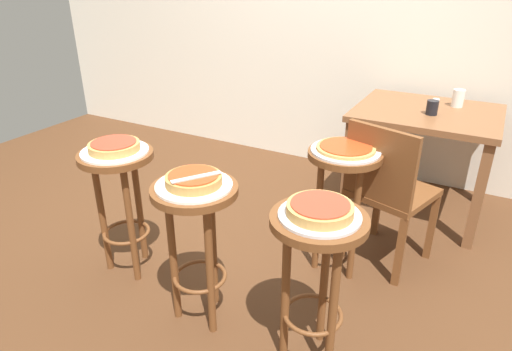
% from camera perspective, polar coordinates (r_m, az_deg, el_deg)
% --- Properties ---
extents(ground_plane, '(6.00, 6.00, 0.00)m').
position_cam_1_polar(ground_plane, '(2.73, -2.25, -10.21)').
color(ground_plane, '#4C2D19').
extents(stool_foreground, '(0.38, 0.38, 0.71)m').
position_cam_1_polar(stool_foreground, '(2.04, -7.56, -6.13)').
color(stool_foreground, brown).
rests_on(stool_foreground, ground_plane).
extents(serving_plate_foreground, '(0.33, 0.33, 0.01)m').
position_cam_1_polar(serving_plate_foreground, '(1.95, -7.88, -1.25)').
color(serving_plate_foreground, white).
rests_on(serving_plate_foreground, stool_foreground).
extents(pizza_foreground, '(0.24, 0.24, 0.05)m').
position_cam_1_polar(pizza_foreground, '(1.93, -7.93, -0.49)').
color(pizza_foreground, '#B78442').
rests_on(pizza_foreground, serving_plate_foreground).
extents(stool_middle, '(0.38, 0.38, 0.71)m').
position_cam_1_polar(stool_middle, '(1.82, 7.70, -10.32)').
color(stool_middle, brown).
rests_on(stool_middle, ground_plane).
extents(serving_plate_middle, '(0.32, 0.32, 0.01)m').
position_cam_1_polar(serving_plate_middle, '(1.72, 8.07, -5.04)').
color(serving_plate_middle, silver).
rests_on(serving_plate_middle, stool_middle).
extents(pizza_middle, '(0.25, 0.25, 0.05)m').
position_cam_1_polar(pizza_middle, '(1.71, 8.13, -4.22)').
color(pizza_middle, tan).
rests_on(pizza_middle, serving_plate_middle).
extents(stool_leftside, '(0.38, 0.38, 0.71)m').
position_cam_1_polar(stool_leftside, '(2.47, -16.91, -1.22)').
color(stool_leftside, brown).
rests_on(stool_leftside, ground_plane).
extents(serving_plate_leftside, '(0.34, 0.34, 0.01)m').
position_cam_1_polar(serving_plate_leftside, '(2.39, -17.49, 2.94)').
color(serving_plate_leftside, white).
rests_on(serving_plate_leftside, stool_leftside).
extents(pizza_leftside, '(0.26, 0.26, 0.05)m').
position_cam_1_polar(pizza_leftside, '(2.38, -17.57, 3.57)').
color(pizza_leftside, tan).
rests_on(pizza_leftside, serving_plate_leftside).
extents(stool_rear, '(0.38, 0.38, 0.71)m').
position_cam_1_polar(stool_rear, '(2.42, 10.91, -1.14)').
color(stool_rear, brown).
rests_on(stool_rear, ground_plane).
extents(serving_plate_rear, '(0.36, 0.36, 0.01)m').
position_cam_1_polar(serving_plate_rear, '(2.34, 11.30, 3.12)').
color(serving_plate_rear, silver).
rests_on(serving_plate_rear, stool_rear).
extents(pizza_rear, '(0.30, 0.30, 0.02)m').
position_cam_1_polar(pizza_rear, '(2.33, 11.33, 3.48)').
color(pizza_rear, tan).
rests_on(pizza_rear, serving_plate_rear).
extents(dining_table, '(0.89, 0.77, 0.73)m').
position_cam_1_polar(dining_table, '(3.18, 20.69, 5.78)').
color(dining_table, brown).
rests_on(dining_table, ground_plane).
extents(cup_near_edge, '(0.07, 0.07, 0.09)m').
position_cam_1_polar(cup_near_edge, '(3.04, 21.47, 8.03)').
color(cup_near_edge, black).
rests_on(cup_near_edge, dining_table).
extents(cup_far_edge, '(0.07, 0.07, 0.11)m').
position_cam_1_polar(cup_far_edge, '(3.28, 24.28, 8.94)').
color(cup_far_edge, silver).
rests_on(cup_far_edge, dining_table).
extents(condiment_shaker, '(0.04, 0.04, 0.08)m').
position_cam_1_polar(condiment_shaker, '(3.14, 21.83, 8.36)').
color(condiment_shaker, white).
rests_on(condiment_shaker, dining_table).
extents(wooden_chair, '(0.50, 0.50, 0.85)m').
position_cam_1_polar(wooden_chair, '(2.55, 16.30, -1.78)').
color(wooden_chair, brown).
rests_on(wooden_chair, ground_plane).
extents(pizza_server_knife, '(0.14, 0.20, 0.01)m').
position_cam_1_polar(pizza_server_knife, '(1.89, -7.59, -0.19)').
color(pizza_server_knife, silver).
rests_on(pizza_server_knife, pizza_foreground).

